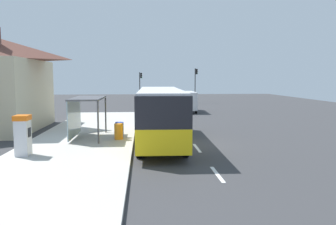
{
  "coord_description": "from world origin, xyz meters",
  "views": [
    {
      "loc": [
        -2.72,
        -18.73,
        3.87
      ],
      "look_at": [
        -1.0,
        3.75,
        1.5
      ],
      "focal_mm": 35.16,
      "sensor_mm": 36.0,
      "label": 1
    }
  ],
  "objects_px": {
    "bus": "(160,112)",
    "sedan_far": "(171,95)",
    "ticket_machine": "(23,135)",
    "traffic_light_near_side": "(196,80)",
    "recycling_bin_orange": "(119,131)",
    "recycling_bin_blue": "(119,130)",
    "white_van": "(186,100)",
    "traffic_light_far_side": "(140,82)",
    "sedan_near": "(174,97)",
    "bus_shelter": "(83,107)"
  },
  "relations": [
    {
      "from": "ticket_machine",
      "to": "traffic_light_near_side",
      "type": "distance_m",
      "value": 37.68
    },
    {
      "from": "ticket_machine",
      "to": "traffic_light_near_side",
      "type": "height_order",
      "value": "traffic_light_near_side"
    },
    {
      "from": "white_van",
      "to": "recycling_bin_blue",
      "type": "relative_size",
      "value": 5.52
    },
    {
      "from": "sedan_far",
      "to": "traffic_light_far_side",
      "type": "relative_size",
      "value": 0.95
    },
    {
      "from": "sedan_near",
      "to": "recycling_bin_blue",
      "type": "distance_m",
      "value": 32.64
    },
    {
      "from": "white_van",
      "to": "ticket_machine",
      "type": "distance_m",
      "value": 24.0
    },
    {
      "from": "bus",
      "to": "sedan_far",
      "type": "distance_m",
      "value": 39.99
    },
    {
      "from": "white_van",
      "to": "sedan_far",
      "type": "distance_m",
      "value": 21.86
    },
    {
      "from": "recycling_bin_blue",
      "to": "white_van",
      "type": "bearing_deg",
      "value": 69.29
    },
    {
      "from": "bus",
      "to": "recycling_bin_orange",
      "type": "height_order",
      "value": "bus"
    },
    {
      "from": "sedan_far",
      "to": "recycling_bin_orange",
      "type": "relative_size",
      "value": 4.73
    },
    {
      "from": "recycling_bin_blue",
      "to": "traffic_light_far_side",
      "type": "distance_m",
      "value": 31.27
    },
    {
      "from": "recycling_bin_blue",
      "to": "traffic_light_near_side",
      "type": "distance_m",
      "value": 31.99
    },
    {
      "from": "sedan_far",
      "to": "bus_shelter",
      "type": "bearing_deg",
      "value": -102.66
    },
    {
      "from": "sedan_near",
      "to": "traffic_light_far_side",
      "type": "distance_m",
      "value": 5.96
    },
    {
      "from": "white_van",
      "to": "ticket_machine",
      "type": "bearing_deg",
      "value": -116.29
    },
    {
      "from": "traffic_light_near_side",
      "to": "sedan_near",
      "type": "bearing_deg",
      "value": 152.92
    },
    {
      "from": "recycling_bin_orange",
      "to": "bus_shelter",
      "type": "xyz_separation_m",
      "value": [
        -2.21,
        0.69,
        1.44
      ]
    },
    {
      "from": "recycling_bin_orange",
      "to": "recycling_bin_blue",
      "type": "height_order",
      "value": "same"
    },
    {
      "from": "recycling_bin_blue",
      "to": "traffic_light_near_side",
      "type": "bearing_deg",
      "value": 72.28
    },
    {
      "from": "sedan_near",
      "to": "traffic_light_far_side",
      "type": "bearing_deg",
      "value": -171.22
    },
    {
      "from": "sedan_near",
      "to": "ticket_machine",
      "type": "distance_m",
      "value": 38.11
    },
    {
      "from": "ticket_machine",
      "to": "bus_shelter",
      "type": "xyz_separation_m",
      "value": [
        2.02,
        4.57,
        0.93
      ]
    },
    {
      "from": "white_van",
      "to": "sedan_near",
      "type": "xyz_separation_m",
      "value": [
        0.1,
        15.05,
        -0.55
      ]
    },
    {
      "from": "sedan_far",
      "to": "traffic_light_far_side",
      "type": "xyz_separation_m",
      "value": [
        -5.4,
        -7.63,
        2.38
      ]
    },
    {
      "from": "bus",
      "to": "traffic_light_near_side",
      "type": "bearing_deg",
      "value": 77.05
    },
    {
      "from": "bus",
      "to": "traffic_light_near_side",
      "type": "distance_m",
      "value": 32.2
    },
    {
      "from": "sedan_far",
      "to": "ticket_machine",
      "type": "relative_size",
      "value": 2.32
    },
    {
      "from": "recycling_bin_orange",
      "to": "traffic_light_near_side",
      "type": "bearing_deg",
      "value": 72.66
    },
    {
      "from": "bus",
      "to": "white_van",
      "type": "xyz_separation_m",
      "value": [
        3.91,
        17.92,
        -0.5
      ]
    },
    {
      "from": "traffic_light_far_side",
      "to": "recycling_bin_orange",
      "type": "bearing_deg",
      "value": -91.98
    },
    {
      "from": "sedan_near",
      "to": "recycling_bin_orange",
      "type": "relative_size",
      "value": 4.65
    },
    {
      "from": "white_van",
      "to": "traffic_light_far_side",
      "type": "xyz_separation_m",
      "value": [
        -5.3,
        14.22,
        1.83
      ]
    },
    {
      "from": "sedan_far",
      "to": "ticket_machine",
      "type": "distance_m",
      "value": 44.68
    },
    {
      "from": "bus",
      "to": "traffic_light_far_side",
      "type": "height_order",
      "value": "traffic_light_far_side"
    },
    {
      "from": "sedan_near",
      "to": "sedan_far",
      "type": "xyz_separation_m",
      "value": [
        0.0,
        6.8,
        0.0
      ]
    },
    {
      "from": "sedan_near",
      "to": "ticket_machine",
      "type": "relative_size",
      "value": 2.28
    },
    {
      "from": "sedan_far",
      "to": "traffic_light_near_side",
      "type": "bearing_deg",
      "value": -69.26
    },
    {
      "from": "sedan_near",
      "to": "recycling_bin_blue",
      "type": "height_order",
      "value": "sedan_near"
    },
    {
      "from": "recycling_bin_blue",
      "to": "bus_shelter",
      "type": "distance_m",
      "value": 2.64
    },
    {
      "from": "sedan_near",
      "to": "white_van",
      "type": "bearing_deg",
      "value": -90.38
    },
    {
      "from": "recycling_bin_orange",
      "to": "traffic_light_far_side",
      "type": "bearing_deg",
      "value": 88.02
    },
    {
      "from": "ticket_machine",
      "to": "traffic_light_near_side",
      "type": "relative_size",
      "value": 0.36
    },
    {
      "from": "sedan_far",
      "to": "traffic_light_near_side",
      "type": "relative_size",
      "value": 0.84
    },
    {
      "from": "sedan_far",
      "to": "recycling_bin_orange",
      "type": "distance_m",
      "value": 40.01
    },
    {
      "from": "sedan_far",
      "to": "recycling_bin_blue",
      "type": "bearing_deg",
      "value": -99.52
    },
    {
      "from": "white_van",
      "to": "traffic_light_far_side",
      "type": "relative_size",
      "value": 1.11
    },
    {
      "from": "traffic_light_far_side",
      "to": "bus_shelter",
      "type": "distance_m",
      "value": 31.36
    },
    {
      "from": "recycling_bin_orange",
      "to": "traffic_light_far_side",
      "type": "relative_size",
      "value": 0.2
    },
    {
      "from": "traffic_light_near_side",
      "to": "ticket_machine",
      "type": "bearing_deg",
      "value": -111.73
    }
  ]
}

